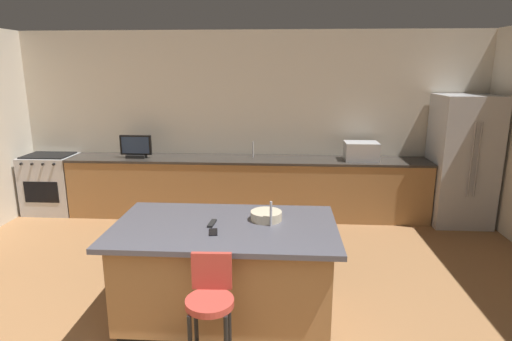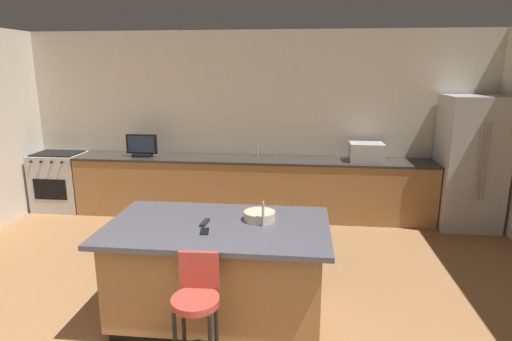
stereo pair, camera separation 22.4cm
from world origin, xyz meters
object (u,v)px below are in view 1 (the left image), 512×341
(refrigerator, at_px, (462,160))
(fruit_bowl, at_px, (266,216))
(range_oven, at_px, (52,183))
(bar_stool_center, at_px, (211,310))
(cell_phone, at_px, (213,232))
(tv_remote, at_px, (212,223))
(tv_monitor, at_px, (136,148))
(microwave, at_px, (361,151))
(kitchen_island, at_px, (226,272))

(refrigerator, relative_size, fruit_bowl, 6.66)
(range_oven, xyz_separation_m, bar_stool_center, (3.11, -3.53, 0.11))
(refrigerator, xyz_separation_m, bar_stool_center, (-3.06, -3.45, -0.37))
(cell_phone, relative_size, tv_remote, 0.88)
(tv_monitor, xyz_separation_m, bar_stool_center, (1.71, -3.48, -0.49))
(refrigerator, distance_m, fruit_bowl, 3.71)
(microwave, relative_size, bar_stool_center, 0.51)
(refrigerator, xyz_separation_m, range_oven, (-6.17, 0.07, -0.47))
(range_oven, relative_size, microwave, 1.91)
(range_oven, xyz_separation_m, tv_remote, (3.00, -2.75, 0.46))
(microwave, height_order, tv_monitor, tv_monitor)
(kitchen_island, xyz_separation_m, range_oven, (-3.12, 2.76, -0.01))
(tv_monitor, distance_m, cell_phone, 3.32)
(refrigerator, bearing_deg, bar_stool_center, -131.52)
(bar_stool_center, bearing_deg, microwave, 62.83)
(fruit_bowl, relative_size, cell_phone, 1.86)
(fruit_bowl, bearing_deg, bar_stool_center, -111.15)
(cell_phone, bearing_deg, kitchen_island, 59.69)
(microwave, relative_size, cell_phone, 3.20)
(bar_stool_center, distance_m, cell_phone, 0.69)
(tv_monitor, height_order, tv_remote, tv_monitor)
(cell_phone, bearing_deg, range_oven, 127.13)
(tv_remote, bearing_deg, range_oven, 142.40)
(bar_stool_center, height_order, tv_remote, bar_stool_center)
(range_oven, height_order, microwave, microwave)
(range_oven, bearing_deg, tv_remote, -42.50)
(range_oven, distance_m, cell_phone, 4.25)
(fruit_bowl, bearing_deg, range_oven, 143.03)
(tv_monitor, bearing_deg, kitchen_island, -57.76)
(fruit_bowl, bearing_deg, refrigerator, 43.19)
(microwave, relative_size, tv_monitor, 1.02)
(microwave, bearing_deg, refrigerator, -3.03)
(tv_remote, bearing_deg, fruit_bowl, 22.04)
(refrigerator, height_order, tv_monitor, refrigerator)
(fruit_bowl, bearing_deg, tv_monitor, 128.82)
(tv_remote, bearing_deg, kitchen_island, 3.48)
(kitchen_island, distance_m, tv_remote, 0.46)
(bar_stool_center, height_order, cell_phone, bar_stool_center)
(microwave, distance_m, fruit_bowl, 2.91)
(cell_phone, bearing_deg, tv_remote, 93.58)
(bar_stool_center, bearing_deg, tv_remote, 95.85)
(kitchen_island, xyz_separation_m, fruit_bowl, (0.35, 0.15, 0.48))
(refrigerator, relative_size, tv_monitor, 3.95)
(refrigerator, height_order, fruit_bowl, refrigerator)
(tv_remote, bearing_deg, cell_phone, -72.59)
(range_oven, xyz_separation_m, fruit_bowl, (3.47, -2.61, 0.49))
(range_oven, height_order, bar_stool_center, bar_stool_center)
(refrigerator, bearing_deg, fruit_bowl, -136.81)
(microwave, relative_size, tv_remote, 2.82)
(kitchen_island, distance_m, refrigerator, 4.09)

